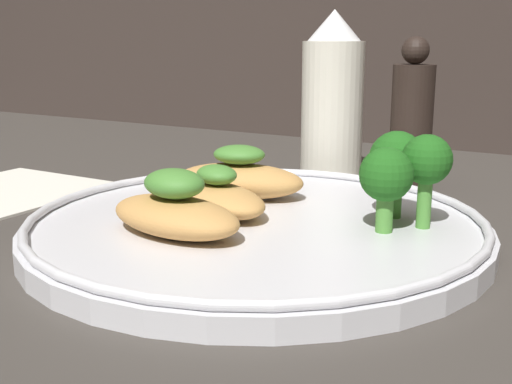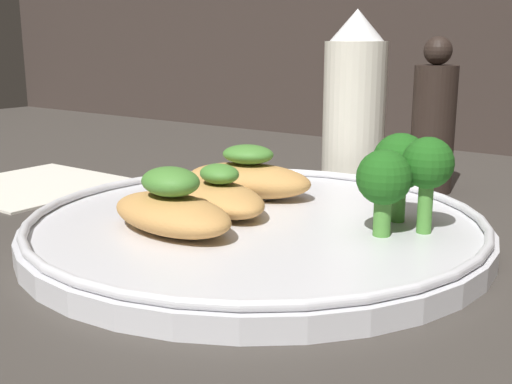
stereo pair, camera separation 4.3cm
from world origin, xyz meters
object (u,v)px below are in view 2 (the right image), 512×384
Objects in this scene: broccoli_bunch at (402,169)px; pepper_grinder at (433,123)px; sauce_bottle at (355,101)px; plate at (256,226)px.

pepper_grinder is at bearing 105.34° from broccoli_bunch.
plate is at bearing -79.66° from sauce_bottle.
sauce_bottle is at bearing -180.00° from pepper_grinder.
pepper_grinder reaches higher than broccoli_bunch.
sauce_bottle is 8.01cm from pepper_grinder.
plate is 10.52cm from broccoli_bunch.
sauce_bottle is (-12.50, 16.92, 2.37)cm from broccoli_bunch.
sauce_bottle is (-3.82, 20.94, 6.74)cm from plate.
sauce_bottle is at bearing 100.34° from plate.
sauce_bottle is at bearing 126.46° from broccoli_bunch.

